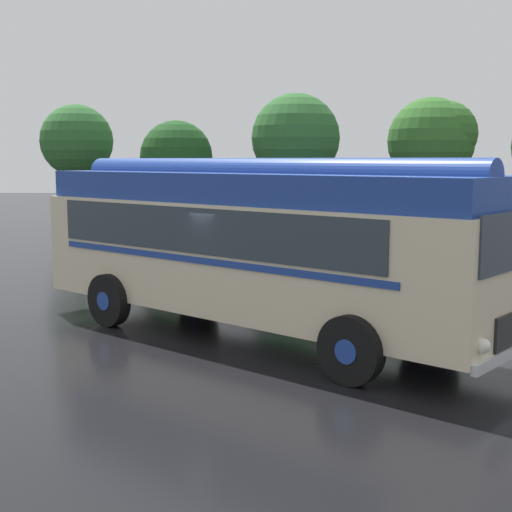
# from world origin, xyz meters

# --- Properties ---
(ground_plane) EXTENTS (120.00, 120.00, 0.00)m
(ground_plane) POSITION_xyz_m (0.00, 0.00, 0.00)
(ground_plane) COLOR black
(vintage_bus) EXTENTS (9.32, 8.32, 3.49)m
(vintage_bus) POSITION_xyz_m (-0.06, -0.14, 1.89)
(vintage_bus) COLOR beige
(vintage_bus) RESTS_ON ground
(car_near_left) EXTENTS (2.17, 4.30, 1.66)m
(car_near_left) POSITION_xyz_m (-3.12, 11.93, 0.85)
(car_near_left) COLOR #4C5156
(car_near_left) RESTS_ON ground
(car_mid_left) EXTENTS (1.96, 4.20, 1.66)m
(car_mid_left) POSITION_xyz_m (-0.14, 12.28, 0.85)
(car_mid_left) COLOR navy
(car_mid_left) RESTS_ON ground
(car_mid_right) EXTENTS (2.27, 4.35, 1.66)m
(car_mid_right) POSITION_xyz_m (2.43, 12.33, 0.85)
(car_mid_right) COLOR navy
(car_mid_right) RESTS_ON ground
(box_van) EXTENTS (2.46, 5.82, 2.50)m
(box_van) POSITION_xyz_m (5.60, 12.48, 1.36)
(box_van) COLOR navy
(box_van) RESTS_ON ground
(tree_far_left) EXTENTS (3.41, 3.41, 6.04)m
(tree_far_left) POSITION_xyz_m (-9.02, 20.10, 4.33)
(tree_far_left) COLOR #4C3823
(tree_far_left) RESTS_ON ground
(tree_left_of_centre) EXTENTS (3.34, 3.34, 5.24)m
(tree_left_of_centre) POSITION_xyz_m (-4.03, 19.26, 3.65)
(tree_left_of_centre) COLOR #4C3823
(tree_left_of_centre) RESTS_ON ground
(tree_centre) EXTENTS (3.97, 3.97, 6.40)m
(tree_centre) POSITION_xyz_m (1.47, 18.48, 4.44)
(tree_centre) COLOR #4C3823
(tree_centre) RESTS_ON ground
(tree_right_of_centre) EXTENTS (3.97, 3.92, 6.25)m
(tree_right_of_centre) POSITION_xyz_m (7.64, 18.92, 4.38)
(tree_right_of_centre) COLOR #4C3823
(tree_right_of_centre) RESTS_ON ground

